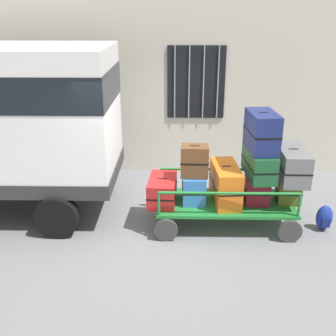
% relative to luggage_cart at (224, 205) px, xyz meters
% --- Properties ---
extents(ground_plane, '(40.00, 40.00, 0.00)m').
position_rel_luggage_cart_xyz_m(ground_plane, '(-1.06, -0.15, -0.36)').
color(ground_plane, slate).
extents(building_wall, '(12.00, 0.38, 5.00)m').
position_rel_luggage_cart_xyz_m(building_wall, '(-1.06, 2.58, 2.14)').
color(building_wall, beige).
rests_on(building_wall, ground).
extents(luggage_cart, '(2.34, 1.17, 0.43)m').
position_rel_luggage_cart_xyz_m(luggage_cart, '(0.00, 0.00, 0.00)').
color(luggage_cart, '#1E722D').
rests_on(luggage_cart, ground).
extents(cart_railing, '(2.22, 1.03, 0.41)m').
position_rel_luggage_cart_xyz_m(cart_railing, '(0.00, -0.00, 0.41)').
color(cart_railing, '#1E722D').
rests_on(cart_railing, luggage_cart).
extents(suitcase_left_bottom, '(0.50, 0.81, 0.42)m').
position_rel_luggage_cart_xyz_m(suitcase_left_bottom, '(-1.05, -0.01, 0.28)').
color(suitcase_left_bottom, '#B21E1E').
rests_on(suitcase_left_bottom, luggage_cart).
extents(suitcase_midleft_bottom, '(0.39, 0.49, 0.48)m').
position_rel_luggage_cart_xyz_m(suitcase_midleft_bottom, '(-0.52, -0.00, 0.31)').
color(suitcase_midleft_bottom, '#3372C6').
rests_on(suitcase_midleft_bottom, luggage_cart).
extents(suitcase_midleft_middle, '(0.46, 0.34, 0.52)m').
position_rel_luggage_cart_xyz_m(suitcase_midleft_middle, '(-0.52, -0.02, 0.81)').
color(suitcase_midleft_middle, brown).
rests_on(suitcase_midleft_middle, suitcase_midleft_bottom).
extents(suitcase_center_bottom, '(0.48, 0.98, 0.63)m').
position_rel_luggage_cart_xyz_m(suitcase_center_bottom, '(0.00, 0.04, 0.38)').
color(suitcase_center_bottom, orange).
rests_on(suitcase_center_bottom, luggage_cart).
extents(suitcase_midright_bottom, '(0.43, 0.49, 0.46)m').
position_rel_luggage_cart_xyz_m(suitcase_midright_bottom, '(0.52, 0.01, 0.30)').
color(suitcase_midright_bottom, maroon).
rests_on(suitcase_midright_bottom, luggage_cart).
extents(suitcase_midright_middle, '(0.45, 0.95, 0.45)m').
position_rel_luggage_cart_xyz_m(suitcase_midright_middle, '(0.52, 0.02, 0.76)').
color(suitcase_midright_middle, '#194C28').
rests_on(suitcase_midright_middle, suitcase_midright_bottom).
extents(suitcase_midright_top, '(0.48, 0.80, 0.62)m').
position_rel_luggage_cart_xyz_m(suitcase_midright_top, '(0.52, 0.02, 1.29)').
color(suitcase_midright_top, navy).
rests_on(suitcase_midright_top, suitcase_midright_middle).
extents(suitcase_right_bottom, '(0.41, 0.40, 0.42)m').
position_rel_luggage_cart_xyz_m(suitcase_right_bottom, '(1.05, 0.01, 0.28)').
color(suitcase_right_bottom, '#4C5119').
rests_on(suitcase_right_bottom, luggage_cart).
extents(suitcase_right_middle, '(0.45, 0.95, 0.52)m').
position_rel_luggage_cart_xyz_m(suitcase_right_middle, '(1.05, 0.01, 0.75)').
color(suitcase_right_middle, slate).
rests_on(suitcase_right_middle, suitcase_right_bottom).
extents(backpack, '(0.27, 0.22, 0.44)m').
position_rel_luggage_cart_xyz_m(backpack, '(1.65, -0.15, -0.14)').
color(backpack, navy).
rests_on(backpack, ground).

